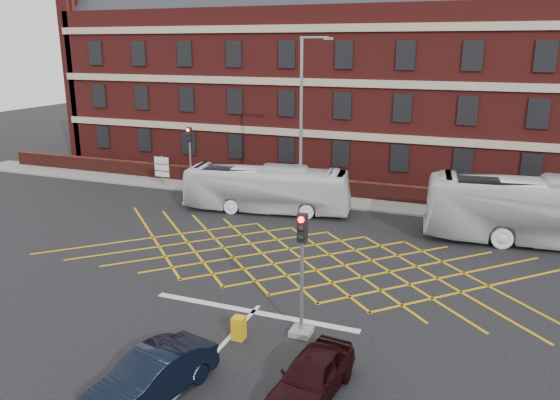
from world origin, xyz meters
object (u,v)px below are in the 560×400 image
(traffic_light_near, at_px, (302,286))
(street_lamp, at_px, (302,154))
(car_navy, at_px, (151,376))
(direction_signs, at_px, (162,168))
(bus_left, at_px, (267,189))
(bus_right, at_px, (552,212))
(traffic_light_far, at_px, (191,165))
(car_maroon, at_px, (312,376))
(utility_cabinet, at_px, (239,328))

(traffic_light_near, xyz_separation_m, street_lamp, (-4.61, 13.32, 1.71))
(car_navy, distance_m, direction_signs, 23.65)
(bus_left, distance_m, bus_right, 15.02)
(traffic_light_far, bearing_deg, bus_left, -20.94)
(traffic_light_far, relative_size, street_lamp, 0.43)
(car_navy, height_order, street_lamp, street_lamp)
(car_navy, relative_size, traffic_light_far, 0.95)
(car_maroon, xyz_separation_m, street_lamp, (-5.97, 16.36, 2.85))
(car_maroon, height_order, street_lamp, street_lamp)
(bus_left, relative_size, utility_cabinet, 12.13)
(traffic_light_near, bearing_deg, direction_signs, 135.13)
(street_lamp, bearing_deg, utility_cabinet, -79.04)
(utility_cabinet, bearing_deg, traffic_light_far, 124.62)
(bus_left, relative_size, car_maroon, 2.65)
(bus_right, xyz_separation_m, traffic_light_far, (-21.51, 2.57, 0.10))
(street_lamp, bearing_deg, bus_right, -3.01)
(bus_left, relative_size, traffic_light_far, 2.27)
(car_navy, height_order, traffic_light_near, traffic_light_near)
(direction_signs, bearing_deg, bus_right, -6.29)
(bus_right, bearing_deg, car_navy, 140.50)
(bus_right, height_order, traffic_light_near, traffic_light_near)
(car_navy, bearing_deg, traffic_light_far, 130.85)
(traffic_light_far, height_order, direction_signs, traffic_light_far)
(bus_right, xyz_separation_m, street_lamp, (-13.08, 0.69, 1.81))
(car_navy, bearing_deg, car_maroon, 36.12)
(car_maroon, distance_m, utility_cabinet, 3.78)
(direction_signs, height_order, utility_cabinet, direction_signs)
(car_maroon, relative_size, utility_cabinet, 4.58)
(bus_left, bearing_deg, car_navy, -176.09)
(bus_left, bearing_deg, traffic_light_near, -161.22)
(bus_left, height_order, traffic_light_far, traffic_light_far)
(bus_right, relative_size, street_lamp, 1.21)
(bus_right, bearing_deg, street_lamp, 80.26)
(bus_right, xyz_separation_m, traffic_light_near, (-8.46, -12.63, 0.10))
(car_navy, distance_m, street_lamp, 18.37)
(traffic_light_far, height_order, street_lamp, street_lamp)
(car_maroon, distance_m, traffic_light_near, 3.52)
(car_maroon, xyz_separation_m, direction_signs, (-16.68, 18.30, 0.76))
(traffic_light_far, xyz_separation_m, street_lamp, (8.43, -1.88, 1.71))
(street_lamp, distance_m, utility_cabinet, 14.93)
(car_maroon, bearing_deg, direction_signs, 139.08)
(bus_right, bearing_deg, traffic_light_near, 139.44)
(car_maroon, relative_size, direction_signs, 1.66)
(direction_signs, bearing_deg, car_navy, -57.77)
(utility_cabinet, bearing_deg, bus_left, 108.95)
(traffic_light_near, xyz_separation_m, traffic_light_far, (-13.04, 15.20, 0.00))
(bus_left, xyz_separation_m, street_lamp, (1.94, 0.60, 2.13))
(direction_signs, xyz_separation_m, utility_cabinet, (13.49, -16.28, -0.98))
(street_lamp, height_order, direction_signs, street_lamp)
(car_navy, distance_m, car_maroon, 4.41)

